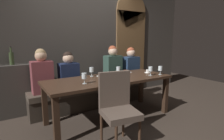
# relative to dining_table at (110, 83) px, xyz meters

# --- Properties ---
(ground) EXTENTS (9.00, 9.00, 0.00)m
(ground) POSITION_rel_dining_table_xyz_m (0.00, 0.00, -0.65)
(ground) COLOR #382D26
(back_wall_tiled) EXTENTS (6.00, 0.12, 3.00)m
(back_wall_tiled) POSITION_rel_dining_table_xyz_m (0.00, 1.22, 0.85)
(back_wall_tiled) COLOR #423D38
(back_wall_tiled) RESTS_ON ground
(arched_door) EXTENTS (0.90, 0.05, 2.55)m
(arched_door) POSITION_rel_dining_table_xyz_m (1.35, 1.15, 0.71)
(arched_door) COLOR brown
(arched_door) RESTS_ON ground
(back_counter) EXTENTS (1.10, 0.28, 0.95)m
(back_counter) POSITION_rel_dining_table_xyz_m (-1.55, 1.04, -0.18)
(back_counter) COLOR #38342F
(back_counter) RESTS_ON ground
(dining_table) EXTENTS (2.20, 0.84, 0.74)m
(dining_table) POSITION_rel_dining_table_xyz_m (0.00, 0.00, 0.00)
(dining_table) COLOR #342217
(dining_table) RESTS_ON ground
(banquette_bench) EXTENTS (2.50, 0.44, 0.45)m
(banquette_bench) POSITION_rel_dining_table_xyz_m (0.00, 0.70, -0.42)
(banquette_bench) COLOR #312A23
(banquette_bench) RESTS_ON ground
(chair_near_side) EXTENTS (0.51, 0.51, 0.98)m
(chair_near_side) POSITION_rel_dining_table_xyz_m (-0.32, -0.72, -0.09)
(chair_near_side) COLOR #3D281C
(chair_near_side) RESTS_ON ground
(diner_redhead) EXTENTS (0.36, 0.24, 0.79)m
(diner_redhead) POSITION_rel_dining_table_xyz_m (-0.97, 0.71, 0.17)
(diner_redhead) COLOR brown
(diner_redhead) RESTS_ON banquette_bench
(diner_bearded) EXTENTS (0.36, 0.24, 0.72)m
(diner_bearded) POSITION_rel_dining_table_xyz_m (-0.50, 0.69, 0.14)
(diner_bearded) COLOR #192342
(diner_bearded) RESTS_ON banquette_bench
(diner_far_end) EXTENTS (0.36, 0.24, 0.81)m
(diner_far_end) POSITION_rel_dining_table_xyz_m (0.52, 0.72, 0.18)
(diner_far_end) COLOR #2D473D
(diner_far_end) RESTS_ON banquette_bench
(diner_near_end) EXTENTS (0.36, 0.24, 0.77)m
(diner_near_end) POSITION_rel_dining_table_xyz_m (0.99, 0.68, 0.16)
(diner_near_end) COLOR navy
(diner_near_end) RESTS_ON banquette_bench
(wine_bottle_pale_label) EXTENTS (0.08, 0.08, 0.33)m
(wine_bottle_pale_label) POSITION_rel_dining_table_xyz_m (-1.41, 1.06, 0.42)
(wine_bottle_pale_label) COLOR #384728
(wine_bottle_pale_label) RESTS_ON back_counter
(wine_glass_near_right) EXTENTS (0.08, 0.08, 0.16)m
(wine_glass_near_right) POSITION_rel_dining_table_xyz_m (0.24, 0.09, 0.20)
(wine_glass_near_right) COLOR silver
(wine_glass_near_right) RESTS_ON dining_table
(wine_glass_end_right) EXTENTS (0.08, 0.08, 0.16)m
(wine_glass_end_right) POSITION_rel_dining_table_xyz_m (-0.20, 0.30, 0.20)
(wine_glass_end_right) COLOR silver
(wine_glass_end_right) RESTS_ON dining_table
(wine_glass_center_front) EXTENTS (0.08, 0.08, 0.16)m
(wine_glass_center_front) POSITION_rel_dining_table_xyz_m (-0.53, -0.14, 0.20)
(wine_glass_center_front) COLOR silver
(wine_glass_center_front) RESTS_ON dining_table
(wine_glass_center_back) EXTENTS (0.08, 0.08, 0.16)m
(wine_glass_center_back) POSITION_rel_dining_table_xyz_m (0.96, -0.26, 0.20)
(wine_glass_center_back) COLOR silver
(wine_glass_center_back) RESTS_ON dining_table
(wine_glass_far_right) EXTENTS (0.08, 0.08, 0.16)m
(wine_glass_far_right) POSITION_rel_dining_table_xyz_m (0.76, -0.21, 0.20)
(wine_glass_far_right) COLOR silver
(wine_glass_far_right) RESTS_ON dining_table
(wine_glass_end_left) EXTENTS (0.08, 0.08, 0.16)m
(wine_glass_end_left) POSITION_rel_dining_table_xyz_m (-0.14, -0.28, 0.20)
(wine_glass_end_left) COLOR silver
(wine_glass_end_left) RESTS_ON dining_table
(espresso_cup) EXTENTS (0.12, 0.12, 0.06)m
(espresso_cup) POSITION_rel_dining_table_xyz_m (0.89, 0.01, 0.11)
(espresso_cup) COLOR white
(espresso_cup) RESTS_ON dining_table
(dessert_plate) EXTENTS (0.19, 0.19, 0.05)m
(dessert_plate) POSITION_rel_dining_table_xyz_m (0.54, 0.28, 0.10)
(dessert_plate) COLOR white
(dessert_plate) RESTS_ON dining_table
(folded_napkin) EXTENTS (0.13, 0.12, 0.01)m
(folded_napkin) POSITION_rel_dining_table_xyz_m (-0.07, 0.21, 0.09)
(folded_napkin) COLOR silver
(folded_napkin) RESTS_ON dining_table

